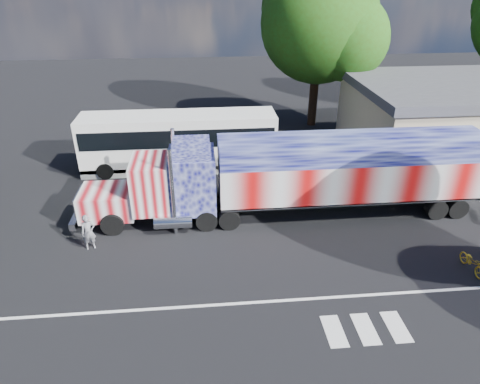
{
  "coord_description": "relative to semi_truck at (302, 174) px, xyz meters",
  "views": [
    {
      "loc": [
        -1.78,
        -16.06,
        12.04
      ],
      "look_at": [
        0.0,
        3.0,
        1.9
      ],
      "focal_mm": 32.0,
      "sensor_mm": 36.0,
      "label": 1
    }
  ],
  "objects": [
    {
      "name": "ground",
      "position": [
        -3.34,
        -3.78,
        -2.37
      ],
      "size": [
        100.0,
        100.0,
        0.0
      ],
      "primitive_type": "plane",
      "color": "black"
    },
    {
      "name": "lane_markings",
      "position": [
        -1.63,
        -7.55,
        -2.37
      ],
      "size": [
        30.0,
        2.67,
        0.01
      ],
      "color": "silver",
      "rests_on": "ground"
    },
    {
      "name": "semi_truck",
      "position": [
        0.0,
        0.0,
        0.0
      ],
      "size": [
        21.64,
        3.42,
        4.61
      ],
      "color": "black",
      "rests_on": "ground"
    },
    {
      "name": "coach_bus",
      "position": [
        -6.64,
        6.74,
        -0.47
      ],
      "size": [
        12.6,
        2.93,
        3.67
      ],
      "color": "white",
      "rests_on": "ground"
    },
    {
      "name": "woman",
      "position": [
        -10.69,
        -2.28,
        -1.48
      ],
      "size": [
        0.76,
        0.62,
        1.8
      ],
      "primitive_type": "imported",
      "rotation": [
        0.0,
        0.0,
        0.33
      ],
      "color": "slate",
      "rests_on": "ground"
    },
    {
      "name": "bicycle",
      "position": [
        6.56,
        -5.61,
        -1.94
      ],
      "size": [
        0.67,
        1.69,
        0.87
      ],
      "primitive_type": "imported",
      "rotation": [
        0.0,
        0.0,
        0.06
      ],
      "color": "gold",
      "rests_on": "ground"
    },
    {
      "name": "tree_ne_a",
      "position": [
        4.41,
        14.59,
        5.71
      ],
      "size": [
        9.6,
        9.15,
        12.71
      ],
      "color": "black",
      "rests_on": "ground"
    }
  ]
}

